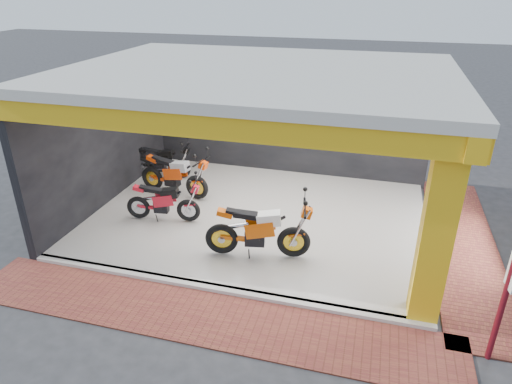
% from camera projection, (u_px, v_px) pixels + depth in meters
% --- Properties ---
extents(ground, '(80.00, 80.00, 0.00)m').
position_uv_depth(ground, '(233.00, 262.00, 9.67)').
color(ground, '#2D2D30').
rests_on(ground, ground).
extents(showroom_floor, '(8.00, 6.00, 0.10)m').
position_uv_depth(showroom_floor, '(258.00, 217.00, 11.39)').
color(showroom_floor, silver).
rests_on(showroom_floor, ground).
extents(showroom_ceiling, '(8.40, 6.40, 0.20)m').
position_uv_depth(showroom_ceiling, '(258.00, 73.00, 9.88)').
color(showroom_ceiling, beige).
rests_on(showroom_ceiling, corner_column).
extents(back_wall, '(8.20, 0.20, 3.50)m').
position_uv_depth(back_wall, '(286.00, 118.00, 13.37)').
color(back_wall, black).
rests_on(back_wall, ground).
extents(left_wall, '(0.20, 6.20, 3.50)m').
position_uv_depth(left_wall, '(104.00, 138.00, 11.66)').
color(left_wall, black).
rests_on(left_wall, ground).
extents(corner_column, '(0.50, 0.50, 3.50)m').
position_uv_depth(corner_column, '(437.00, 231.00, 7.36)').
color(corner_column, gold).
rests_on(corner_column, ground).
extents(header_beam_front, '(8.40, 0.30, 0.40)m').
position_uv_depth(header_beam_front, '(210.00, 125.00, 7.39)').
color(header_beam_front, gold).
rests_on(header_beam_front, corner_column).
extents(header_beam_right, '(0.30, 6.40, 0.40)m').
position_uv_depth(header_beam_right, '(452.00, 98.00, 9.04)').
color(header_beam_right, gold).
rests_on(header_beam_right, corner_column).
extents(floor_kerb, '(8.00, 0.20, 0.10)m').
position_uv_depth(floor_kerb, '(216.00, 289.00, 8.76)').
color(floor_kerb, silver).
rests_on(floor_kerb, ground).
extents(paver_front, '(9.00, 1.40, 0.03)m').
position_uv_depth(paver_front, '(201.00, 316.00, 8.09)').
color(paver_front, brown).
rests_on(paver_front, ground).
extents(paver_right, '(1.40, 7.00, 0.03)m').
position_uv_depth(paver_right, '(464.00, 245.00, 10.24)').
color(paver_right, brown).
rests_on(paver_right, ground).
extents(signpost, '(0.09, 0.32, 2.26)m').
position_uv_depth(signpost, '(505.00, 295.00, 6.70)').
color(signpost, '#5E0E17').
rests_on(signpost, ground).
extents(moto_hero, '(2.46, 1.28, 1.43)m').
position_uv_depth(moto_hero, '(294.00, 228.00, 9.35)').
color(moto_hero, '#DE5509').
rests_on(moto_hero, showroom_floor).
extents(moto_row_a, '(2.32, 1.16, 1.35)m').
position_uv_depth(moto_row_a, '(196.00, 176.00, 11.90)').
color(moto_row_a, '#E44109').
rests_on(moto_row_a, showroom_floor).
extents(moto_row_b, '(2.01, 0.98, 1.18)m').
position_uv_depth(moto_row_b, '(188.00, 200.00, 10.81)').
color(moto_row_b, red).
rests_on(moto_row_b, showroom_floor).
extents(moto_row_d, '(1.94, 0.87, 1.15)m').
position_uv_depth(moto_row_d, '(181.00, 160.00, 13.23)').
color(moto_row_d, black).
rests_on(moto_row_d, showroom_floor).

